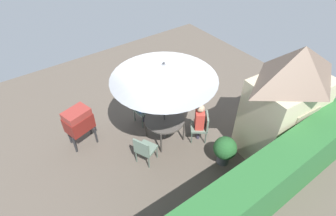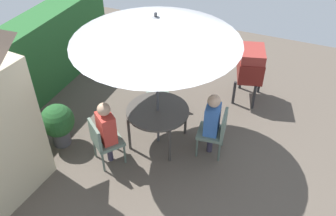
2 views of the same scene
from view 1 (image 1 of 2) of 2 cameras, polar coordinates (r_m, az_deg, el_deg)
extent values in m
plane|color=brown|center=(8.40, -0.54, -3.48)|extent=(11.00, 11.00, 0.00)
cube|color=#28602D|center=(6.26, 19.13, -15.96)|extent=(6.24, 0.73, 1.66)
cube|color=#C6B793|center=(7.57, 22.78, -1.69)|extent=(2.02, 1.39, 2.27)
pyramid|color=brown|center=(6.71, 26.21, 8.35)|extent=(2.14, 1.48, 0.89)
cube|color=gray|center=(7.51, 25.82, -5.82)|extent=(0.81, 0.10, 1.77)
cylinder|color=#47423D|center=(7.49, -0.77, -2.46)|extent=(1.13, 1.13, 0.04)
cylinder|color=#3C3834|center=(8.15, -0.09, -1.74)|extent=(0.05, 0.05, 0.71)
cylinder|color=#3C3834|center=(7.84, -4.77, -4.00)|extent=(0.05, 0.05, 0.71)
cylinder|color=#3C3834|center=(7.70, 3.36, -4.93)|extent=(0.05, 0.05, 0.71)
cylinder|color=#3C3834|center=(7.38, -1.47, -7.50)|extent=(0.05, 0.05, 0.71)
cylinder|color=#4C4C51|center=(7.14, -0.80, 0.67)|extent=(0.04, 0.04, 2.52)
cone|color=gray|center=(6.52, -0.89, 7.81)|extent=(2.69, 2.69, 0.41)
sphere|color=#4C4C51|center=(6.39, -0.91, 9.58)|extent=(0.06, 0.06, 0.06)
cube|color=maroon|center=(7.72, -18.41, -3.02)|extent=(0.81, 0.67, 0.45)
cube|color=maroon|center=(7.51, -18.92, -1.21)|extent=(0.77, 0.63, 0.20)
cylinder|color=#262628|center=(8.25, -16.26, -3.87)|extent=(0.06, 0.06, 0.55)
cylinder|color=#262628|center=(8.17, -20.21, -5.58)|extent=(0.06, 0.06, 0.55)
cylinder|color=#262628|center=(7.96, -15.07, -5.61)|extent=(0.06, 0.06, 0.55)
cylinder|color=#262628|center=(7.87, -19.16, -7.41)|extent=(0.06, 0.06, 0.55)
cube|color=slate|center=(7.72, 6.55, -4.06)|extent=(0.64, 0.64, 0.06)
cube|color=slate|center=(7.59, 8.25, -2.86)|extent=(0.32, 0.40, 0.45)
cylinder|color=#516155|center=(7.76, 8.00, -6.29)|extent=(0.04, 0.04, 0.45)
cylinder|color=#516155|center=(8.04, 7.76, -4.21)|extent=(0.04, 0.04, 0.45)
cylinder|color=#516155|center=(7.72, 5.03, -6.27)|extent=(0.04, 0.04, 0.45)
cylinder|color=#516155|center=(8.00, 4.91, -4.19)|extent=(0.04, 0.04, 0.45)
cube|color=slate|center=(8.25, -5.32, -0.43)|extent=(0.51, 0.51, 0.06)
cube|color=slate|center=(8.24, -6.32, 1.46)|extent=(0.46, 0.10, 0.45)
cylinder|color=#516155|center=(8.61, -5.02, -0.33)|extent=(0.04, 0.04, 0.45)
cylinder|color=#516155|center=(8.44, -7.13, -1.53)|extent=(0.04, 0.04, 0.45)
cylinder|color=#516155|center=(8.37, -3.31, -1.65)|extent=(0.04, 0.04, 0.45)
cylinder|color=#516155|center=(8.19, -5.45, -2.91)|extent=(0.04, 0.04, 0.45)
cube|color=slate|center=(7.15, -4.63, -8.58)|extent=(0.61, 0.61, 0.06)
cube|color=slate|center=(6.87, -5.70, -8.48)|extent=(0.23, 0.44, 0.45)
cylinder|color=#516155|center=(7.30, -6.74, -10.14)|extent=(0.04, 0.04, 0.45)
cylinder|color=#516155|center=(7.14, -4.07, -11.42)|extent=(0.04, 0.04, 0.45)
cylinder|color=#516155|center=(7.50, -4.98, -8.12)|extent=(0.04, 0.04, 0.45)
cylinder|color=#516155|center=(7.35, -2.35, -9.31)|extent=(0.04, 0.04, 0.45)
cylinder|color=#4C4C51|center=(7.46, 11.61, -10.38)|extent=(0.33, 0.33, 0.29)
sphere|color=#235628|center=(7.15, 12.04, -8.32)|extent=(0.61, 0.61, 0.61)
cube|color=#CC3D33|center=(7.51, 6.72, -2.40)|extent=(0.40, 0.42, 0.55)
sphere|color=tan|center=(7.25, 6.96, -0.11)|extent=(0.22, 0.22, 0.22)
cylinder|color=#383347|center=(7.87, 6.43, -5.15)|extent=(0.10, 0.10, 0.48)
cube|color=#3866B2|center=(8.06, -5.45, 1.21)|extent=(0.37, 0.28, 0.55)
sphere|color=tan|center=(7.81, -5.63, 3.45)|extent=(0.22, 0.22, 0.22)
cylinder|color=#383347|center=(8.39, -5.23, -1.51)|extent=(0.10, 0.10, 0.48)
camera|label=2|loc=(10.18, 16.00, 33.13)|focal=38.51mm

